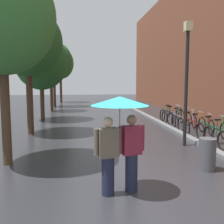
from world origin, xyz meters
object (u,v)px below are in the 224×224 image
couple_under_umbrella (120,128)px  litter_bin (207,154)px  parked_bicycle_5 (184,121)px  parked_bicycle_7 (173,116)px  parked_bicycle_2 (213,130)px  parked_bicycle_3 (199,127)px  street_tree_3 (51,66)px  parked_bicycle_8 (171,115)px  parked_bicycle_4 (191,124)px  street_tree_2 (41,61)px  street_tree_0 (1,18)px  street_tree_5 (60,63)px  parked_bicycle_6 (179,119)px  street_tree_4 (54,60)px  street_lamp_post (187,75)px  parked_bicycle_1 (222,135)px  street_tree_1 (28,42)px

couple_under_umbrella → litter_bin: 2.87m
parked_bicycle_5 → parked_bicycle_7: 1.71m
parked_bicycle_2 → parked_bicycle_3: same height
couple_under_umbrella → street_tree_3: bearing=100.8°
parked_bicycle_7 → parked_bicycle_8: same height
parked_bicycle_4 → street_tree_3: bearing=127.7°
parked_bicycle_2 → parked_bicycle_8: size_ratio=0.95×
street_tree_2 → parked_bicycle_5: size_ratio=4.51×
street_tree_0 → couple_under_umbrella: size_ratio=2.74×
street_tree_5 → parked_bicycle_6: size_ratio=5.06×
street_tree_4 → street_tree_5: 4.62m
parked_bicycle_5 → parked_bicycle_4: bearing=-91.3°
parked_bicycle_6 → parked_bicycle_8: same height
litter_bin → street_tree_0: bearing=167.7°
parked_bicycle_5 → litter_bin: bearing=-106.6°
parked_bicycle_4 → street_tree_0: bearing=-151.6°
street_tree_3 → parked_bicycle_5: size_ratio=4.31×
street_lamp_post → litter_bin: (-0.47, -2.63, -2.12)m
street_tree_3 → parked_bicycle_4: 12.08m
parked_bicycle_8 → couple_under_umbrella: 10.46m
street_tree_5 → litter_bin: size_ratio=6.89×
street_tree_5 → parked_bicycle_4: size_ratio=5.36×
street_tree_4 → parked_bicycle_8: street_tree_4 is taller
parked_bicycle_1 → street_lamp_post: bearing=178.2°
parked_bicycle_2 → parked_bicycle_6: (-0.10, 3.29, 0.00)m
street_tree_4 → street_lamp_post: 16.47m
street_tree_3 → couple_under_umbrella: street_tree_3 is taller
street_tree_2 → street_tree_5: size_ratio=0.88×
street_tree_2 → street_tree_3: (0.07, 4.58, 0.01)m
street_tree_3 → parked_bicycle_4: street_tree_3 is taller
street_tree_2 → litter_bin: (5.48, -9.61, -3.03)m
street_tree_3 → street_lamp_post: 13.00m
street_tree_2 → street_tree_4: (-0.04, 8.27, 0.70)m
street_tree_1 → parked_bicycle_6: bearing=9.5°
street_tree_1 → street_tree_3: street_tree_1 is taller
street_tree_5 → street_tree_3: bearing=-90.9°
parked_bicycle_3 → parked_bicycle_5: same height
street_tree_3 → parked_bicycle_8: bearing=-38.7°
street_tree_2 → parked_bicycle_2: 10.15m
parked_bicycle_6 → couple_under_umbrella: couple_under_umbrella is taller
parked_bicycle_3 → couple_under_umbrella: bearing=-128.4°
street_tree_3 → couple_under_umbrella: 15.73m
street_tree_1 → parked_bicycle_5: 8.06m
parked_bicycle_8 → street_lamp_post: bearing=-104.6°
street_tree_1 → street_tree_3: (0.04, 8.70, -0.50)m
street_tree_0 → street_tree_3: street_tree_0 is taller
parked_bicycle_8 → litter_bin: parked_bicycle_8 is taller
street_tree_3 → parked_bicycle_6: street_tree_3 is taller
couple_under_umbrella → street_lamp_post: size_ratio=0.46×
street_tree_1 → parked_bicycle_5: size_ratio=4.79×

